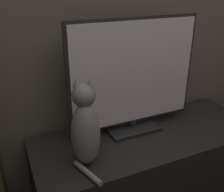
{
  "coord_description": "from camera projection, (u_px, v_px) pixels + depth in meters",
  "views": [
    {
      "loc": [
        -0.79,
        -0.27,
        1.33
      ],
      "look_at": [
        -0.26,
        0.91,
        0.75
      ],
      "focal_mm": 42.0,
      "sensor_mm": 36.0,
      "label": 1
    }
  ],
  "objects": [
    {
      "name": "cat",
      "position": [
        85.0,
        128.0,
        1.31
      ],
      "size": [
        0.18,
        0.29,
        0.47
      ],
      "rotation": [
        0.0,
        0.0,
        -0.3
      ],
      "color": "gray",
      "rests_on": "tv_stand"
    },
    {
      "name": "tv_stand",
      "position": [
        148.0,
        163.0,
        1.73
      ],
      "size": [
        1.45,
        0.55,
        0.44
      ],
      "color": "black",
      "rests_on": "ground_plane"
    },
    {
      "name": "tv",
      "position": [
        134.0,
        78.0,
        1.56
      ],
      "size": [
        0.82,
        0.2,
        0.71
      ],
      "color": "black",
      "rests_on": "tv_stand"
    }
  ]
}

